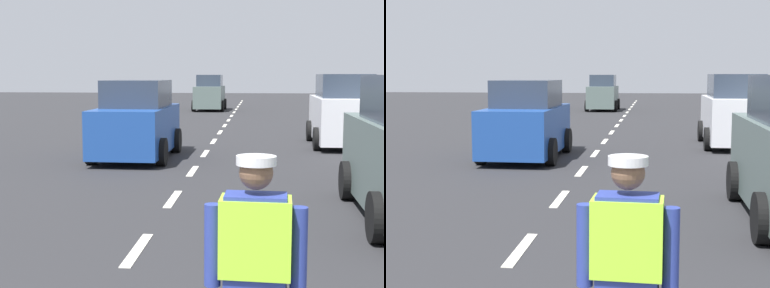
# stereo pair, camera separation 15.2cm
# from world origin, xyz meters

# --- Properties ---
(ground_plane) EXTENTS (96.00, 96.00, 0.00)m
(ground_plane) POSITION_xyz_m (0.00, 21.00, 0.00)
(ground_plane) COLOR #28282B
(lane_center_line) EXTENTS (0.14, 46.40, 0.01)m
(lane_center_line) POSITION_xyz_m (0.00, 25.20, 0.00)
(lane_center_line) COLOR silver
(lane_center_line) RESTS_ON ground
(road_worker) EXTENTS (0.77, 0.37, 1.67)m
(road_worker) POSITION_xyz_m (1.51, 2.48, 0.93)
(road_worker) COLOR #383D4C
(road_worker) RESTS_ON ground
(car_parked_far) EXTENTS (1.96, 4.03, 2.21)m
(car_parked_far) POSITION_xyz_m (4.04, 16.99, 1.03)
(car_parked_far) COLOR silver
(car_parked_far) RESTS_ON ground
(car_oncoming_third) EXTENTS (1.92, 3.97, 2.19)m
(car_oncoming_third) POSITION_xyz_m (-1.59, 34.46, 1.02)
(car_oncoming_third) COLOR slate
(car_oncoming_third) RESTS_ON ground
(car_oncoming_lead) EXTENTS (1.96, 4.02, 2.05)m
(car_oncoming_lead) POSITION_xyz_m (-1.71, 13.68, 0.95)
(car_oncoming_lead) COLOR #1E4799
(car_oncoming_lead) RESTS_ON ground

